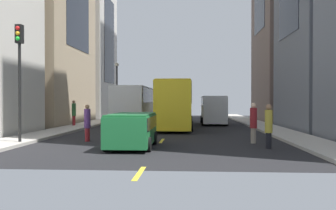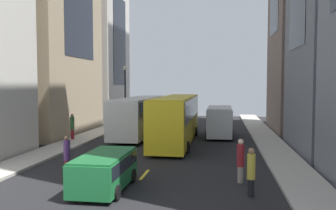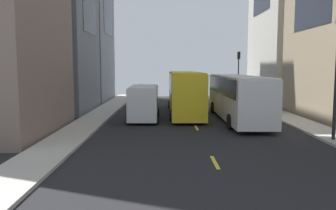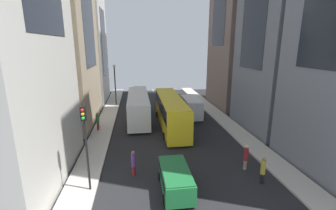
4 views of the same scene
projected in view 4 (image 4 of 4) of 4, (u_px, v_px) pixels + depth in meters
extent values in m
plane|color=black|center=(165.00, 120.00, 30.49)|extent=(41.21, 41.21, 0.00)
cube|color=#B2ADA3|center=(106.00, 122.00, 29.49)|extent=(2.22, 44.00, 0.15)
cube|color=#B2ADA3|center=(220.00, 117.00, 31.46)|extent=(2.22, 44.00, 0.15)
cube|color=yellow|center=(184.00, 168.00, 18.40)|extent=(0.16, 2.00, 0.01)
cube|color=yellow|center=(169.00, 131.00, 26.46)|extent=(0.16, 2.00, 0.01)
cube|color=yellow|center=(161.00, 111.00, 34.52)|extent=(0.16, 2.00, 0.01)
cube|color=yellow|center=(156.00, 99.00, 42.59)|extent=(0.16, 2.00, 0.01)
cube|color=yellow|center=(153.00, 90.00, 50.65)|extent=(0.16, 2.00, 0.01)
cube|color=beige|center=(74.00, 43.00, 38.96)|extent=(9.78, 9.57, 19.72)
cube|color=#1E232D|center=(74.00, 43.00, 38.96)|extent=(9.88, 5.27, 10.84)
cube|color=silver|center=(138.00, 106.00, 30.58)|extent=(2.55, 12.35, 3.00)
cube|color=black|center=(138.00, 99.00, 30.37)|extent=(2.60, 11.36, 1.20)
cube|color=beige|center=(138.00, 94.00, 30.19)|extent=(2.45, 11.86, 0.08)
cylinder|color=black|center=(130.00, 108.00, 34.41)|extent=(0.46, 1.00, 1.00)
cylinder|color=black|center=(146.00, 107.00, 34.72)|extent=(0.46, 1.00, 1.00)
cylinder|color=black|center=(129.00, 125.00, 27.06)|extent=(0.46, 1.00, 1.00)
cylinder|color=black|center=(149.00, 124.00, 27.37)|extent=(0.46, 1.00, 1.00)
cube|color=yellow|center=(171.00, 111.00, 27.52)|extent=(2.45, 12.66, 3.30)
cube|color=black|center=(171.00, 104.00, 27.31)|extent=(2.50, 11.65, 1.48)
cube|color=gold|center=(171.00, 98.00, 27.10)|extent=(2.35, 12.16, 0.08)
cylinder|color=black|center=(158.00, 114.00, 31.51)|extent=(0.44, 0.76, 0.76)
cylinder|color=black|center=(174.00, 114.00, 31.80)|extent=(0.44, 0.76, 0.76)
cylinder|color=black|center=(165.00, 136.00, 23.97)|extent=(0.44, 0.76, 0.76)
cylinder|color=black|center=(187.00, 135.00, 24.27)|extent=(0.44, 0.76, 0.76)
cube|color=white|center=(191.00, 107.00, 31.45)|extent=(2.05, 5.45, 2.30)
cube|color=black|center=(191.00, 102.00, 31.27)|extent=(2.09, 5.01, 0.69)
cube|color=silver|center=(191.00, 99.00, 31.16)|extent=(1.97, 5.23, 0.08)
cylinder|color=black|center=(181.00, 111.00, 33.20)|extent=(0.37, 0.72, 0.72)
cylinder|color=black|center=(194.00, 111.00, 33.44)|extent=(0.37, 0.72, 0.72)
cylinder|color=black|center=(186.00, 118.00, 29.95)|extent=(0.37, 0.72, 0.72)
cylinder|color=black|center=(201.00, 118.00, 30.20)|extent=(0.37, 0.72, 0.72)
cube|color=#1E7238|center=(175.00, 179.00, 15.44)|extent=(1.85, 4.18, 1.31)
cube|color=black|center=(176.00, 175.00, 15.36)|extent=(1.88, 3.85, 0.55)
cube|color=#1A612F|center=(176.00, 170.00, 15.27)|extent=(1.77, 4.02, 0.08)
cylinder|color=black|center=(161.00, 176.00, 16.70)|extent=(0.33, 0.62, 0.62)
cylinder|color=black|center=(184.00, 175.00, 16.92)|extent=(0.33, 0.62, 0.62)
cylinder|color=black|center=(165.00, 199.00, 14.21)|extent=(0.33, 0.62, 0.62)
cylinder|color=black|center=(192.00, 197.00, 14.43)|extent=(0.33, 0.62, 0.62)
cylinder|color=maroon|center=(134.00, 171.00, 17.39)|extent=(0.25, 0.25, 0.70)
cylinder|color=#593372|center=(133.00, 160.00, 17.18)|extent=(0.34, 0.34, 1.02)
sphere|color=#8C6647|center=(133.00, 152.00, 17.03)|extent=(0.23, 0.23, 0.23)
cylinder|color=maroon|center=(98.00, 127.00, 26.26)|extent=(0.25, 0.25, 0.78)
cylinder|color=#336B38|center=(98.00, 119.00, 26.04)|extent=(0.34, 0.34, 1.02)
sphere|color=#8C6647|center=(97.00, 114.00, 25.88)|extent=(0.24, 0.24, 0.24)
cylinder|color=black|center=(262.00, 178.00, 16.38)|extent=(0.25, 0.25, 0.71)
cylinder|color=gold|center=(263.00, 167.00, 16.16)|extent=(0.34, 0.34, 1.03)
sphere|color=#8C6647|center=(264.00, 159.00, 16.00)|extent=(0.25, 0.25, 0.25)
cylinder|color=gray|center=(245.00, 165.00, 18.21)|extent=(0.26, 0.26, 0.77)
cylinder|color=maroon|center=(246.00, 154.00, 17.98)|extent=(0.35, 0.35, 1.02)
sphere|color=beige|center=(247.00, 146.00, 17.83)|extent=(0.26, 0.26, 0.26)
cylinder|color=black|center=(87.00, 156.00, 14.91)|extent=(0.14, 0.14, 4.80)
cube|color=black|center=(83.00, 113.00, 14.20)|extent=(0.32, 0.32, 0.90)
sphere|color=red|center=(82.00, 110.00, 13.97)|extent=(0.20, 0.20, 0.20)
sphere|color=orange|center=(83.00, 114.00, 14.03)|extent=(0.20, 0.20, 0.20)
sphere|color=green|center=(83.00, 118.00, 14.09)|extent=(0.20, 0.20, 0.20)
cylinder|color=black|center=(115.00, 86.00, 37.21)|extent=(0.18, 0.18, 6.02)
sphere|color=silver|center=(114.00, 66.00, 36.42)|extent=(0.44, 0.44, 0.44)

